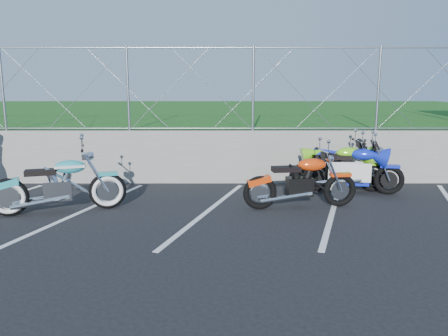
{
  "coord_description": "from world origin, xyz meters",
  "views": [
    {
      "loc": [
        0.29,
        -7.11,
        2.38
      ],
      "look_at": [
        0.3,
        1.3,
        0.78
      ],
      "focal_mm": 35.0,
      "sensor_mm": 36.0,
      "label": 1
    }
  ],
  "objects_px": {
    "cruiser_turquoise": "(61,187)",
    "sportbike_green": "(340,170)",
    "naked_orange": "(302,184)",
    "sportbike_blue": "(354,171)"
  },
  "relations": [
    {
      "from": "sportbike_blue",
      "to": "cruiser_turquoise",
      "type": "bearing_deg",
      "value": -153.43
    },
    {
      "from": "cruiser_turquoise",
      "to": "naked_orange",
      "type": "height_order",
      "value": "cruiser_turquoise"
    },
    {
      "from": "naked_orange",
      "to": "sportbike_blue",
      "type": "relative_size",
      "value": 1.04
    },
    {
      "from": "cruiser_turquoise",
      "to": "sportbike_green",
      "type": "xyz_separation_m",
      "value": [
        5.7,
        1.62,
        0.01
      ]
    },
    {
      "from": "cruiser_turquoise",
      "to": "sportbike_green",
      "type": "distance_m",
      "value": 5.92
    },
    {
      "from": "naked_orange",
      "to": "sportbike_green",
      "type": "relative_size",
      "value": 1.01
    },
    {
      "from": "cruiser_turquoise",
      "to": "sportbike_green",
      "type": "bearing_deg",
      "value": -1.15
    },
    {
      "from": "cruiser_turquoise",
      "to": "sportbike_blue",
      "type": "xyz_separation_m",
      "value": [
        5.99,
        1.53,
        0.0
      ]
    },
    {
      "from": "cruiser_turquoise",
      "to": "sportbike_blue",
      "type": "relative_size",
      "value": 1.1
    },
    {
      "from": "naked_orange",
      "to": "sportbike_blue",
      "type": "height_order",
      "value": "sportbike_blue"
    }
  ]
}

